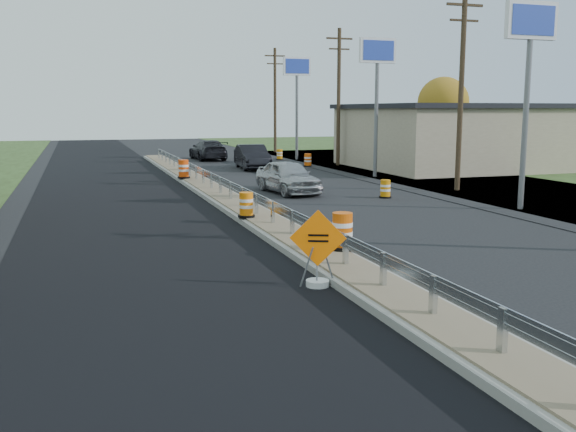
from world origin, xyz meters
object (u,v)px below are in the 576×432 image
object	(u,v)px
barrel_shoulder_far	(280,155)
barrel_median_near	(342,232)
barrel_median_far	(184,169)
car_dark_far	(208,150)
caution_sign	(318,267)
barrel_shoulder_mid	(308,160)
barrel_median_mid	(246,205)
barrel_shoulder_near	(385,189)
car_silver	(288,177)
car_dark_mid	(252,157)

from	to	relation	value
barrel_shoulder_far	barrel_median_near	bearing A→B (deg)	-104.74
barrel_median_far	car_dark_far	size ratio (longest dim) A/B	0.19
barrel_median_near	barrel_shoulder_far	bearing A→B (deg)	75.26
caution_sign	barrel_shoulder_far	bearing A→B (deg)	96.16
barrel_shoulder_mid	barrel_shoulder_far	bearing A→B (deg)	90.00
barrel_median_mid	barrel_shoulder_near	distance (m)	8.76
barrel_shoulder_far	car_silver	world-z (taller)	car_silver
barrel_median_near	barrel_median_mid	bearing A→B (deg)	100.70
caution_sign	barrel_median_near	bearing A→B (deg)	78.71
barrel_shoulder_far	car_silver	distance (m)	20.48
barrel_shoulder_far	car_dark_far	world-z (taller)	car_dark_far
car_silver	barrel_shoulder_near	bearing A→B (deg)	-45.74
barrel_median_mid	barrel_shoulder_near	world-z (taller)	barrel_median_mid
barrel_shoulder_far	car_dark_far	size ratio (longest dim) A/B	0.15
barrel_median_near	car_silver	world-z (taller)	car_silver
caution_sign	barrel_shoulder_far	size ratio (longest dim) A/B	2.11
barrel_shoulder_near	car_silver	world-z (taller)	car_silver
caution_sign	barrel_shoulder_far	world-z (taller)	caution_sign
car_silver	car_dark_mid	distance (m)	12.65
barrel_shoulder_near	barrel_shoulder_far	bearing A→B (deg)	84.45
caution_sign	barrel_median_mid	distance (m)	8.27
barrel_median_far	barrel_median_near	bearing A→B (deg)	-86.73
car_silver	caution_sign	bearing A→B (deg)	-111.88
barrel_median_near	barrel_median_far	size ratio (longest dim) A/B	0.99
caution_sign	barrel_median_far	xyz separation A→B (m)	(0.52, 21.67, 0.27)
barrel_shoulder_mid	barrel_shoulder_far	world-z (taller)	barrel_shoulder_mid
car_dark_mid	barrel_shoulder_near	bearing A→B (deg)	-78.80
barrel_median_far	barrel_shoulder_mid	size ratio (longest dim) A/B	1.11
barrel_shoulder_near	car_dark_mid	world-z (taller)	car_dark_mid
caution_sign	barrel_median_near	world-z (taller)	caution_sign
barrel_median_far	barrel_shoulder_near	xyz separation A→B (m)	(7.55, -8.98, -0.32)
caution_sign	car_dark_far	distance (m)	37.37
barrel_shoulder_far	caution_sign	bearing A→B (deg)	-106.22
car_dark_far	car_silver	bearing A→B (deg)	86.95
barrel_median_mid	barrel_median_far	size ratio (longest dim) A/B	0.86
barrel_median_far	car_silver	xyz separation A→B (m)	(3.96, -5.99, 0.07)
barrel_median_mid	barrel_shoulder_mid	xyz separation A→B (m)	(9.75, 20.56, -0.21)
barrel_median_mid	barrel_shoulder_far	size ratio (longest dim) A/B	1.05
barrel_median_near	barrel_median_far	bearing A→B (deg)	93.27
caution_sign	barrel_shoulder_near	world-z (taller)	caution_sign
barrel_median_far	barrel_shoulder_near	distance (m)	11.74
barrel_median_far	car_dark_far	bearing A→B (deg)	74.04
barrel_median_mid	barrel_median_near	bearing A→B (deg)	-79.30
barrel_median_near	barrel_shoulder_near	size ratio (longest dim) A/B	1.21
car_silver	car_dark_mid	xyz separation A→B (m)	(1.65, 12.54, 0.03)
barrel_median_near	barrel_median_mid	size ratio (longest dim) A/B	1.14
barrel_median_far	car_dark_far	xyz separation A→B (m)	(4.40, 15.38, 0.07)
barrel_shoulder_far	car_dark_mid	distance (m)	8.22
barrel_shoulder_near	car_silver	size ratio (longest dim) A/B	0.18
barrel_median_near	barrel_shoulder_mid	xyz separation A→B (m)	(8.65, 26.38, -0.27)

